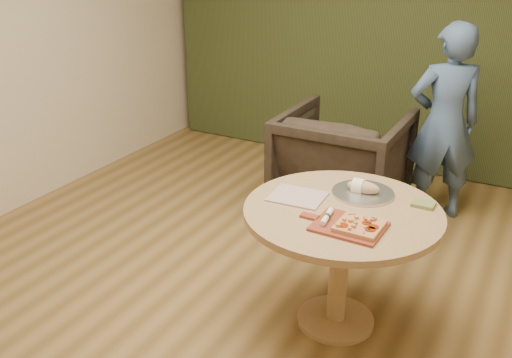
{
  "coord_description": "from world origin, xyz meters",
  "views": [
    {
      "loc": [
        1.33,
        -2.39,
        2.13
      ],
      "look_at": [
        -0.11,
        0.25,
        0.83
      ],
      "focal_mm": 40.0,
      "sensor_mm": 36.0,
      "label": 1
    }
  ],
  "objects_px": {
    "pizza_paddle": "(347,226)",
    "person_standing": "(444,124)",
    "pedestal_table": "(341,231)",
    "serving_tray": "(363,193)",
    "armchair": "(343,158)",
    "flatbread_pizza": "(360,226)",
    "cutlery_roll": "(327,217)",
    "bread_roll": "(362,187)"
  },
  "relations": [
    {
      "from": "cutlery_roll",
      "to": "serving_tray",
      "type": "xyz_separation_m",
      "value": [
        0.05,
        0.42,
        -0.02
      ]
    },
    {
      "from": "pizza_paddle",
      "to": "armchair",
      "type": "xyz_separation_m",
      "value": [
        -0.59,
        1.58,
        -0.28
      ]
    },
    {
      "from": "pizza_paddle",
      "to": "flatbread_pizza",
      "type": "relative_size",
      "value": 1.99
    },
    {
      "from": "flatbread_pizza",
      "to": "person_standing",
      "type": "bearing_deg",
      "value": 89.38
    },
    {
      "from": "armchair",
      "to": "pizza_paddle",
      "type": "bearing_deg",
      "value": 110.54
    },
    {
      "from": "serving_tray",
      "to": "armchair",
      "type": "relative_size",
      "value": 0.37
    },
    {
      "from": "bread_roll",
      "to": "pizza_paddle",
      "type": "bearing_deg",
      "value": -80.71
    },
    {
      "from": "bread_roll",
      "to": "person_standing",
      "type": "xyz_separation_m",
      "value": [
        0.16,
        1.48,
        -0.02
      ]
    },
    {
      "from": "pizza_paddle",
      "to": "armchair",
      "type": "height_order",
      "value": "armchair"
    },
    {
      "from": "pedestal_table",
      "to": "flatbread_pizza",
      "type": "xyz_separation_m",
      "value": [
        0.16,
        -0.19,
        0.17
      ]
    },
    {
      "from": "armchair",
      "to": "person_standing",
      "type": "xyz_separation_m",
      "value": [
        0.68,
        0.33,
        0.3
      ]
    },
    {
      "from": "pizza_paddle",
      "to": "person_standing",
      "type": "bearing_deg",
      "value": 88.9
    },
    {
      "from": "flatbread_pizza",
      "to": "armchair",
      "type": "xyz_separation_m",
      "value": [
        -0.66,
        1.58,
        -0.3
      ]
    },
    {
      "from": "pedestal_table",
      "to": "armchair",
      "type": "distance_m",
      "value": 1.48
    },
    {
      "from": "pedestal_table",
      "to": "armchair",
      "type": "relative_size",
      "value": 1.14
    },
    {
      "from": "cutlery_roll",
      "to": "person_standing",
      "type": "distance_m",
      "value": 1.91
    },
    {
      "from": "serving_tray",
      "to": "person_standing",
      "type": "bearing_deg",
      "value": 84.33
    },
    {
      "from": "serving_tray",
      "to": "bread_roll",
      "type": "xyz_separation_m",
      "value": [
        -0.01,
        0.0,
        0.04
      ]
    },
    {
      "from": "pizza_paddle",
      "to": "person_standing",
      "type": "xyz_separation_m",
      "value": [
        0.09,
        1.91,
        0.02
      ]
    },
    {
      "from": "pizza_paddle",
      "to": "flatbread_pizza",
      "type": "xyz_separation_m",
      "value": [
        0.07,
        -0.0,
        0.02
      ]
    },
    {
      "from": "armchair",
      "to": "cutlery_roll",
      "type": "bearing_deg",
      "value": 106.88
    },
    {
      "from": "bread_roll",
      "to": "flatbread_pizza",
      "type": "bearing_deg",
      "value": -72.45
    },
    {
      "from": "pedestal_table",
      "to": "flatbread_pizza",
      "type": "bearing_deg",
      "value": -50.55
    },
    {
      "from": "pizza_paddle",
      "to": "pedestal_table",
      "type": "bearing_deg",
      "value": 117.69
    },
    {
      "from": "flatbread_pizza",
      "to": "armchair",
      "type": "relative_size",
      "value": 0.24
    },
    {
      "from": "flatbread_pizza",
      "to": "bread_roll",
      "type": "relative_size",
      "value": 1.17
    },
    {
      "from": "flatbread_pizza",
      "to": "serving_tray",
      "type": "relative_size",
      "value": 0.63
    },
    {
      "from": "flatbread_pizza",
      "to": "person_standing",
      "type": "xyz_separation_m",
      "value": [
        0.02,
        1.91,
        0.0
      ]
    },
    {
      "from": "serving_tray",
      "to": "bread_roll",
      "type": "bearing_deg",
      "value": 180.0
    },
    {
      "from": "pedestal_table",
      "to": "bread_roll",
      "type": "distance_m",
      "value": 0.3
    },
    {
      "from": "pizza_paddle",
      "to": "cutlery_roll",
      "type": "xyz_separation_m",
      "value": [
        -0.11,
        0.01,
        0.02
      ]
    },
    {
      "from": "pizza_paddle",
      "to": "bread_roll",
      "type": "bearing_deg",
      "value": 100.79
    },
    {
      "from": "flatbread_pizza",
      "to": "bread_roll",
      "type": "xyz_separation_m",
      "value": [
        -0.14,
        0.43,
        0.02
      ]
    },
    {
      "from": "pizza_paddle",
      "to": "person_standing",
      "type": "height_order",
      "value": "person_standing"
    },
    {
      "from": "pizza_paddle",
      "to": "serving_tray",
      "type": "height_order",
      "value": "serving_tray"
    },
    {
      "from": "pedestal_table",
      "to": "serving_tray",
      "type": "bearing_deg",
      "value": 81.91
    },
    {
      "from": "pedestal_table",
      "to": "cutlery_roll",
      "type": "relative_size",
      "value": 5.46
    },
    {
      "from": "pizza_paddle",
      "to": "cutlery_roll",
      "type": "height_order",
      "value": "cutlery_roll"
    },
    {
      "from": "bread_roll",
      "to": "serving_tray",
      "type": "bearing_deg",
      "value": 0.0
    },
    {
      "from": "pizza_paddle",
      "to": "person_standing",
      "type": "distance_m",
      "value": 1.91
    },
    {
      "from": "pedestal_table",
      "to": "serving_tray",
      "type": "distance_m",
      "value": 0.28
    },
    {
      "from": "serving_tray",
      "to": "person_standing",
      "type": "relative_size",
      "value": 0.23
    }
  ]
}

